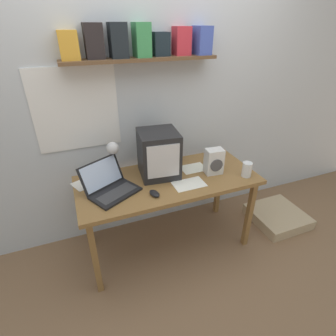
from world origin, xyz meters
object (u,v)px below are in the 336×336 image
at_px(open_notebook, 89,182).
at_px(laptop, 109,185).
at_px(crt_monitor, 159,154).
at_px(printed_handout, 189,184).
at_px(desk_lamp, 113,153).
at_px(juice_glass, 247,170).
at_px(computer_mouse, 154,193).
at_px(space_heater, 214,161).
at_px(loose_paper_near_monitor, 193,168).
at_px(floor_cushion, 277,216).
at_px(corner_desk, 168,186).

bearing_deg(open_notebook, laptop, -55.11).
height_order(crt_monitor, open_notebook, crt_monitor).
height_order(crt_monitor, printed_handout, crt_monitor).
height_order(desk_lamp, juice_glass, desk_lamp).
xyz_separation_m(computer_mouse, open_notebook, (-0.43, 0.37, -0.01)).
xyz_separation_m(space_heater, computer_mouse, (-0.58, -0.13, -0.09)).
distance_m(space_heater, loose_paper_near_monitor, 0.21).
bearing_deg(juice_glass, floor_cushion, 8.58).
height_order(space_heater, loose_paper_near_monitor, space_heater).
relative_size(corner_desk, printed_handout, 5.82).
distance_m(juice_glass, loose_paper_near_monitor, 0.45).
bearing_deg(juice_glass, desk_lamp, 159.88).
bearing_deg(crt_monitor, space_heater, -12.96).
bearing_deg(floor_cushion, crt_monitor, 170.25).
bearing_deg(laptop, computer_mouse, -58.80).
relative_size(juice_glass, computer_mouse, 1.07).
relative_size(corner_desk, loose_paper_near_monitor, 6.86).
height_order(crt_monitor, loose_paper_near_monitor, crt_monitor).
xyz_separation_m(computer_mouse, printed_handout, (0.31, 0.04, -0.01)).
bearing_deg(computer_mouse, crt_monitor, 64.18).
bearing_deg(corner_desk, open_notebook, 163.28).
bearing_deg(laptop, juice_glass, -37.96).
bearing_deg(space_heater, computer_mouse, -161.26).
relative_size(crt_monitor, laptop, 0.83).
distance_m(juice_glass, open_notebook, 1.30).
bearing_deg(floor_cushion, desk_lamp, 169.89).
bearing_deg(desk_lamp, loose_paper_near_monitor, 1.23).
distance_m(crt_monitor, juice_glass, 0.75).
height_order(printed_handout, loose_paper_near_monitor, same).
distance_m(laptop, computer_mouse, 0.35).
relative_size(laptop, floor_cushion, 0.88).
height_order(corner_desk, crt_monitor, crt_monitor).
height_order(printed_handout, open_notebook, same).
height_order(laptop, loose_paper_near_monitor, laptop).
bearing_deg(juice_glass, corner_desk, 162.14).
relative_size(computer_mouse, open_notebook, 0.40).
bearing_deg(loose_paper_near_monitor, floor_cushion, -11.49).
bearing_deg(printed_handout, crt_monitor, 124.16).
xyz_separation_m(laptop, loose_paper_near_monitor, (0.75, 0.09, -0.06)).
distance_m(laptop, open_notebook, 0.24).
xyz_separation_m(juice_glass, floor_cushion, (0.59, 0.09, -0.74)).
bearing_deg(juice_glass, laptop, 170.10).
distance_m(juice_glass, space_heater, 0.28).
bearing_deg(space_heater, desk_lamp, 169.74).
relative_size(space_heater, printed_handout, 0.86).
height_order(desk_lamp, open_notebook, desk_lamp).
relative_size(crt_monitor, open_notebook, 1.29).
height_order(juice_glass, floor_cushion, juice_glass).
bearing_deg(open_notebook, desk_lamp, -3.05).
distance_m(open_notebook, loose_paper_near_monitor, 0.90).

